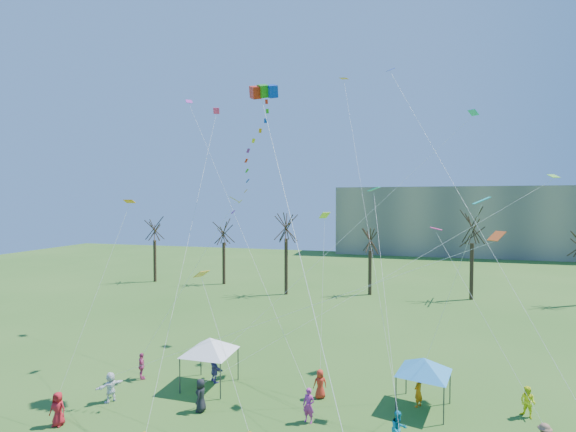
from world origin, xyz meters
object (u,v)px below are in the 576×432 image
(distant_building, at_px, (475,221))
(big_box_kite, at_px, (255,158))
(canopy_tent_white, at_px, (210,345))
(canopy_tent_blue, at_px, (424,365))

(distant_building, relative_size, big_box_kite, 2.87)
(canopy_tent_white, bearing_deg, distant_building, 69.04)
(big_box_kite, xyz_separation_m, canopy_tent_blue, (9.84, 0.65, -11.90))
(distant_building, relative_size, canopy_tent_blue, 16.05)
(canopy_tent_white, relative_size, canopy_tent_blue, 1.11)
(distant_building, height_order, canopy_tent_blue, distant_building)
(distant_building, height_order, canopy_tent_white, distant_building)
(big_box_kite, bearing_deg, canopy_tent_white, -178.96)
(canopy_tent_blue, bearing_deg, big_box_kite, -176.22)
(distant_building, distance_m, canopy_tent_blue, 74.81)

